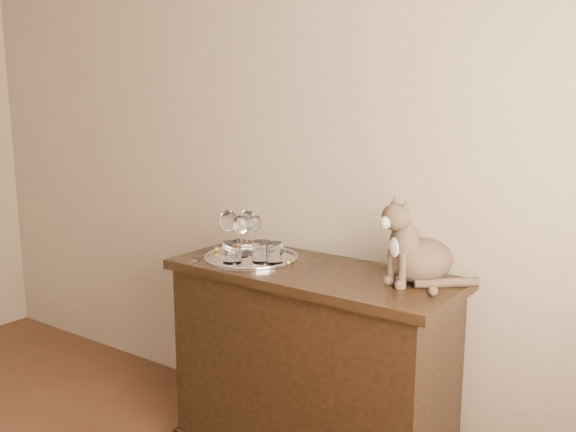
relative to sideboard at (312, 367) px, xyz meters
name	(u,v)px	position (x,y,z in m)	size (l,w,h in m)	color
wall_back	(245,135)	(-0.60, 0.31, 0.93)	(4.00, 0.10, 2.70)	tan
sideboard	(312,367)	(0.00, 0.00, 0.00)	(1.20, 0.50, 0.85)	black
tray	(251,259)	(-0.29, -0.03, 0.43)	(0.40, 0.40, 0.01)	silver
wine_glass_a	(247,231)	(-0.36, 0.03, 0.53)	(0.07, 0.07, 0.20)	silver
wine_glass_b	(253,234)	(-0.33, 0.03, 0.52)	(0.07, 0.07, 0.18)	silver
wine_glass_c	(228,232)	(-0.41, -0.04, 0.53)	(0.08, 0.08, 0.20)	silver
wine_glass_d	(241,236)	(-0.35, -0.03, 0.52)	(0.07, 0.07, 0.18)	silver
tumbler_a	(262,252)	(-0.21, -0.06, 0.48)	(0.08, 0.08, 0.09)	white
tumbler_b	(232,252)	(-0.31, -0.14, 0.48)	(0.08, 0.08, 0.09)	silver
tumbler_c	(274,253)	(-0.16, -0.04, 0.48)	(0.08, 0.08, 0.09)	white
cat	(422,238)	(0.42, 0.09, 0.59)	(0.33, 0.31, 0.34)	#4D3D2E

